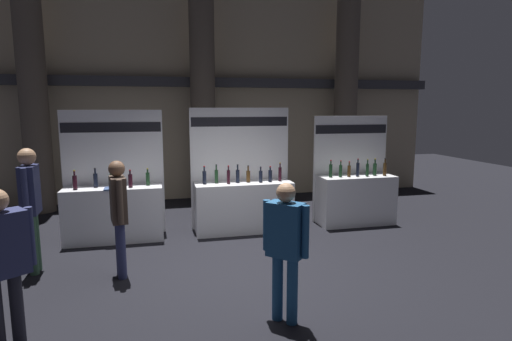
{
  "coord_description": "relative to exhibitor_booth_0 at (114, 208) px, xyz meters",
  "views": [
    {
      "loc": [
        -1.07,
        -5.81,
        2.41
      ],
      "look_at": [
        0.48,
        0.8,
        1.36
      ],
      "focal_mm": 28.97,
      "sensor_mm": 36.0,
      "label": 1
    }
  ],
  "objects": [
    {
      "name": "visitor_2",
      "position": [
        -0.68,
        -3.46,
        0.4
      ],
      "size": [
        0.52,
        0.48,
        1.65
      ],
      "rotation": [
        0.0,
        0.0,
        3.78
      ],
      "color": "#23232D",
      "rests_on": "ground_plane"
    },
    {
      "name": "visitor_4",
      "position": [
        -0.99,
        -1.33,
        0.5
      ],
      "size": [
        0.24,
        0.56,
        1.84
      ],
      "rotation": [
        0.0,
        0.0,
        1.61
      ],
      "color": "#33563D",
      "rests_on": "ground_plane"
    },
    {
      "name": "visitor_0",
      "position": [
        2.16,
        -3.51,
        0.35
      ],
      "size": [
        0.43,
        0.43,
        1.6
      ],
      "rotation": [
        0.0,
        0.0,
        5.5
      ],
      "color": "navy",
      "rests_on": "ground_plane"
    },
    {
      "name": "exhibitor_booth_2",
      "position": [
        4.76,
        -0.01,
        -0.01
      ],
      "size": [
        1.63,
        0.66,
        2.23
      ],
      "color": "white",
      "rests_on": "ground_plane"
    },
    {
      "name": "exhibitor_booth_1",
      "position": [
        2.4,
        0.01,
        -0.0
      ],
      "size": [
        1.97,
        0.66,
        2.39
      ],
      "color": "white",
      "rests_on": "ground_plane"
    },
    {
      "name": "hall_colonnade",
      "position": [
        1.91,
        3.12,
        2.12
      ],
      "size": [
        12.77,
        1.18,
        5.5
      ],
      "color": "gray",
      "rests_on": "ground_plane"
    },
    {
      "name": "ground_plane",
      "position": [
        1.91,
        -1.89,
        -0.6
      ],
      "size": [
        25.54,
        25.54,
        0.0
      ],
      "primitive_type": "plane",
      "color": "black"
    },
    {
      "name": "exhibitor_booth_0",
      "position": [
        0.0,
        0.0,
        0.0
      ],
      "size": [
        1.8,
        0.69,
        2.36
      ],
      "color": "white",
      "rests_on": "ground_plane"
    },
    {
      "name": "visitor_1",
      "position": [
        0.25,
        -1.78,
        0.39
      ],
      "size": [
        0.27,
        0.56,
        1.68
      ],
      "rotation": [
        0.0,
        0.0,
        4.9
      ],
      "color": "navy",
      "rests_on": "ground_plane"
    }
  ]
}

